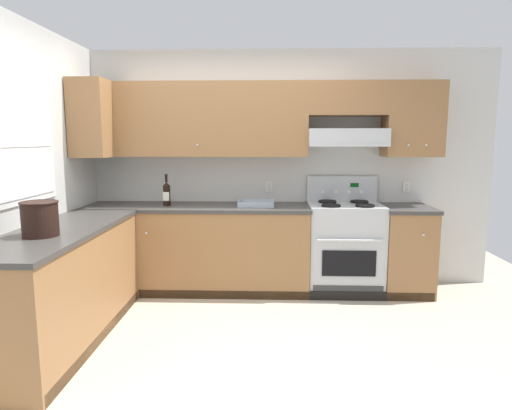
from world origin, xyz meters
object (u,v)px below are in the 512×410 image
at_px(bowl, 256,204).
at_px(wine_bottle, 167,193).
at_px(stove, 344,247).
at_px(bucket, 40,218).

bearing_deg(bowl, wine_bottle, 179.67).
distance_m(stove, wine_bottle, 1.95).
height_order(bowl, bucket, bucket).
relative_size(wine_bottle, bucket, 1.26).
bearing_deg(wine_bottle, stove, 0.58).
xyz_separation_m(wine_bottle, bowl, (0.94, -0.01, -0.11)).
distance_m(wine_bottle, bowl, 0.94).
distance_m(bowl, bucket, 2.11).
relative_size(stove, bucket, 4.57).
distance_m(stove, bucket, 2.91).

